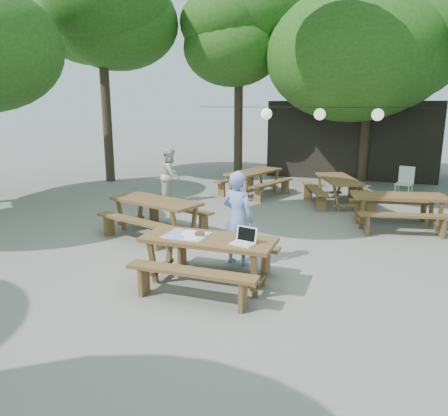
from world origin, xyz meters
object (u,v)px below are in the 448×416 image
woman (238,218)px  main_picnic_table (209,260)px  second_person (170,175)px  plastic_chair (404,189)px  picnic_table_nw (156,217)px

woman → main_picnic_table: bearing=98.0°
second_person → plastic_chair: 6.86m
picnic_table_nw → woman: woman is taller
main_picnic_table → woman: size_ratio=1.23×
woman → second_person: bearing=-34.8°
picnic_table_nw → woman: size_ratio=1.41×
woman → second_person: size_ratio=1.08×
plastic_chair → woman: bearing=-96.7°
main_picnic_table → second_person: (-3.16, 5.07, 0.36)m
main_picnic_table → second_person: bearing=121.9°
picnic_table_nw → second_person: second_person is taller
main_picnic_table → woman: 1.09m
second_person → plastic_chair: size_ratio=1.67×
woman → plastic_chair: (2.93, 6.92, -0.55)m
second_person → picnic_table_nw: bearing=-170.8°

